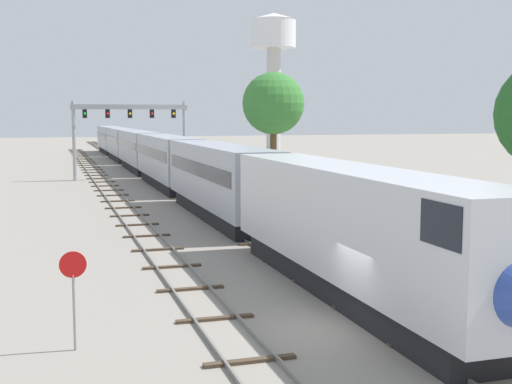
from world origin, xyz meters
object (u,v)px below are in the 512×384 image
object	(u,v)px
passenger_train	(150,154)
water_tower	(274,47)
stop_sign	(73,286)
trackside_tree_left	(273,104)
signal_gantry	(130,122)

from	to	relation	value
passenger_train	water_tower	bearing A→B (deg)	57.16
water_tower	stop_sign	xyz separation A→B (m)	(-39.48, -99.10, -17.27)
stop_sign	trackside_tree_left	world-z (taller)	trackside_tree_left
water_tower	trackside_tree_left	xyz separation A→B (m)	(-21.39, -63.22, -11.46)
stop_sign	trackside_tree_left	distance (m)	40.60
stop_sign	water_tower	bearing A→B (deg)	68.28
passenger_train	water_tower	size ratio (longest dim) A/B	4.76
passenger_train	trackside_tree_left	xyz separation A→B (m)	(8.09, -17.55, 5.07)
signal_gantry	stop_sign	distance (m)	52.91
stop_sign	trackside_tree_left	size ratio (longest dim) A/B	0.28
water_tower	stop_sign	bearing A→B (deg)	-111.72
passenger_train	signal_gantry	xyz separation A→B (m)	(-2.25, -1.26, 3.41)
stop_sign	trackside_tree_left	xyz separation A→B (m)	(18.09, 35.88, 5.81)
water_tower	trackside_tree_left	bearing A→B (deg)	-108.69
passenger_train	signal_gantry	size ratio (longest dim) A/B	9.95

